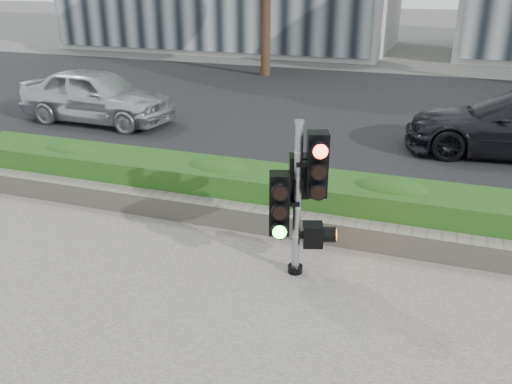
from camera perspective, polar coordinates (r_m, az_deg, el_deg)
ground at (r=6.44m, az=-2.86°, el=-11.61°), size 120.00×120.00×0.00m
road at (r=15.49m, az=11.53°, el=8.30°), size 60.00×13.00×0.02m
curb at (r=9.06m, az=4.75°, el=-0.83°), size 60.00×0.25×0.12m
stone_wall at (r=7.90m, az=2.38°, el=-3.20°), size 12.00×0.32×0.34m
hedge at (r=8.40m, az=3.73°, el=-0.37°), size 12.00×1.00×0.68m
traffic_signal at (r=6.54m, az=4.61°, el=0.05°), size 0.72×0.63×1.98m
car_silver at (r=14.46m, az=-16.42°, el=9.70°), size 4.06×1.77×1.36m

